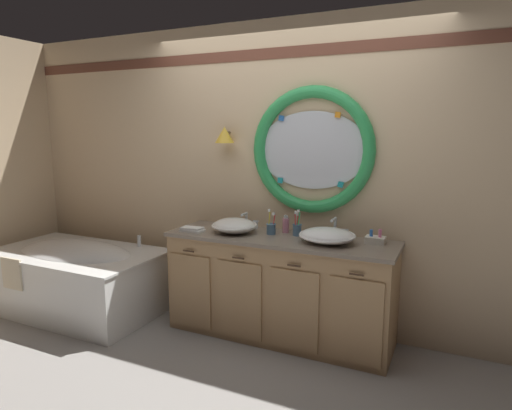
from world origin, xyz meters
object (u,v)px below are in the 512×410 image
Objects in this scene: sink_basin_right at (327,236)px; bathtub at (77,274)px; toothbrush_holder_right at (297,229)px; toothbrush_holder_left at (271,228)px; sink_basin_left at (234,225)px; toiletry_basket at (375,239)px; soap_dispenser at (286,225)px; folded_hand_towel at (192,229)px.

bathtub is at bearing -172.75° from sink_basin_right.
toothbrush_holder_left is at bearing -167.54° from toothbrush_holder_right.
bathtub is at bearing -169.04° from sink_basin_left.
toothbrush_holder_left is at bearing 170.99° from sink_basin_right.
bathtub is 1.66m from sink_basin_left.
toiletry_basket is at bearing 2.34° from toothbrush_holder_right.
toiletry_basket is (2.67, 0.45, 0.53)m from bathtub.
soap_dispenser is at bearing 25.15° from sink_basin_left.
bathtub is 1.31m from folded_hand_towel.
bathtub is at bearing -168.42° from toothbrush_holder_left.
sink_basin_left reaches higher than toiletry_basket.
bathtub is 10.46× the size of soap_dispenser.
bathtub is at bearing -165.99° from soap_dispenser.
folded_hand_towel is at bearing -160.98° from sink_basin_left.
folded_hand_towel is at bearing -164.07° from toothbrush_holder_right.
soap_dispenser is (0.39, 0.18, 0.01)m from sink_basin_left.
toothbrush_holder_right reaches higher than folded_hand_towel.
toothbrush_holder_right is 0.89m from folded_hand_towel.
soap_dispenser reaches higher than sink_basin_right.
toothbrush_holder_left is 0.22m from toothbrush_holder_right.
bathtub is 2.76m from toiletry_basket.
sink_basin_left is 1.93× the size of folded_hand_towel.
soap_dispenser is 1.05× the size of toiletry_basket.
soap_dispenser is at bearing 22.35° from folded_hand_towel.
toothbrush_holder_right reaches higher than toiletry_basket.
sink_basin_left is at bearing -180.00° from sink_basin_right.
toothbrush_holder_left reaches higher than sink_basin_right.
sink_basin_right reaches higher than folded_hand_towel.
soap_dispenser reaches higher than folded_hand_towel.
sink_basin_right is (2.33, 0.30, 0.56)m from bathtub.
soap_dispenser is 0.77× the size of folded_hand_towel.
toothbrush_holder_left is at bearing 17.03° from folded_hand_towel.
sink_basin_left is 0.31m from toothbrush_holder_left.
toothbrush_holder_left is at bearing -175.07° from toiletry_basket.
toothbrush_holder_left is 1.43× the size of toiletry_basket.
bathtub is 1.95m from toothbrush_holder_left.
toothbrush_holder_right is 1.42× the size of soap_dispenser.
sink_basin_left is 1.82× the size of toothbrush_holder_left.
soap_dispenser is at bearing 154.57° from toothbrush_holder_right.
folded_hand_towel is (-0.85, -0.24, -0.04)m from toothbrush_holder_right.
toothbrush_holder_left is (1.83, 0.38, 0.55)m from bathtub.
toothbrush_holder_left reaches higher than sink_basin_left.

